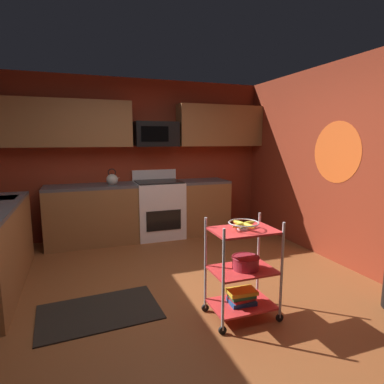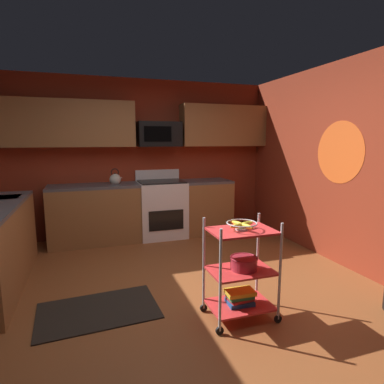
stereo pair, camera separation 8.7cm
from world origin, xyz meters
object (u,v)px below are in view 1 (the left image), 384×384
fruit_bowl (244,224)px  kettle (112,179)px  oven_range (159,208)px  rolling_cart (242,270)px  mixing_bowl_large (246,262)px  book_stack (242,296)px  microwave (156,134)px

fruit_bowl → kettle: 2.81m
oven_range → rolling_cart: bearing=-87.7°
rolling_cart → fruit_bowl: size_ratio=3.36×
oven_range → mixing_bowl_large: size_ratio=4.37×
rolling_cart → book_stack: rolling_cart is taller
microwave → rolling_cart: microwave is taller
rolling_cart → oven_range: bearing=92.3°
oven_range → rolling_cart: oven_range is taller
mixing_bowl_large → kettle: bearing=108.1°
oven_range → rolling_cart: size_ratio=1.20×
oven_range → fruit_bowl: oven_range is taller
mixing_bowl_large → kettle: size_ratio=0.95×
rolling_cart → mixing_bowl_large: (0.03, 0.00, 0.07)m
book_stack → microwave: bearing=92.2°
microwave → kettle: 1.03m
rolling_cart → book_stack: 0.26m
rolling_cart → mixing_bowl_large: rolling_cart is taller
oven_range → fruit_bowl: bearing=-87.7°
mixing_bowl_large → book_stack: mixing_bowl_large is taller
book_stack → oven_range: bearing=92.3°
oven_range → mixing_bowl_large: (0.14, -2.68, 0.04)m
microwave → kettle: (-0.74, -0.11, -0.70)m
fruit_bowl → book_stack: size_ratio=1.01×
microwave → fruit_bowl: microwave is taller
microwave → mixing_bowl_large: 3.03m
microwave → book_stack: bearing=-87.8°
microwave → rolling_cart: (0.11, -2.79, -1.25)m
rolling_cart → kettle: size_ratio=3.47×
oven_range → kettle: (-0.74, -0.00, 0.52)m
microwave → kettle: bearing=-171.6°
fruit_bowl → mixing_bowl_large: size_ratio=1.08×
mixing_bowl_large → kettle: (-0.87, 2.68, 0.48)m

